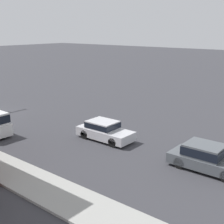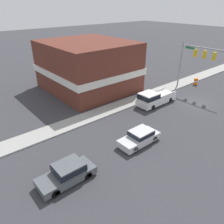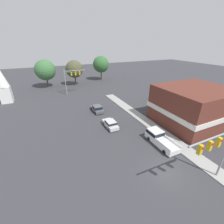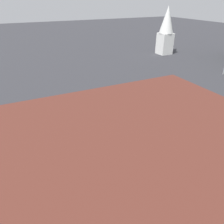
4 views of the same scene
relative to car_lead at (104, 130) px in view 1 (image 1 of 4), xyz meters
name	(u,v)px [view 1 (image 1 of 4)]	position (x,y,z in m)	size (l,w,h in m)	color
car_lead	(104,130)	(0.00, 0.00, 0.00)	(1.76, 4.20, 1.37)	black
car_second_ahead	(206,157)	(0.11, 7.65, 0.05)	(1.86, 4.33, 1.47)	black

